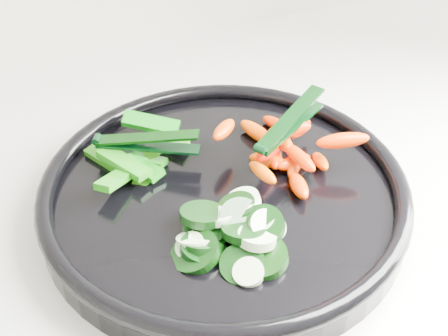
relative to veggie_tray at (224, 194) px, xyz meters
name	(u,v)px	position (x,y,z in m)	size (l,w,h in m)	color
veggie_tray	(224,194)	(0.00, 0.00, 0.00)	(0.43, 0.43, 0.04)	black
cucumber_pile	(229,236)	(-0.02, -0.07, 0.01)	(0.12, 0.13, 0.04)	black
carrot_pile	(285,147)	(0.08, 0.02, 0.02)	(0.16, 0.15, 0.05)	#DD3F00
pepper_pile	(138,156)	(-0.07, 0.08, 0.01)	(0.12, 0.13, 0.03)	#0D6E0A
tong_carrot	(289,124)	(0.08, 0.02, 0.05)	(0.11, 0.07, 0.02)	black
tong_pepper	(144,142)	(-0.06, 0.08, 0.03)	(0.11, 0.07, 0.02)	black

